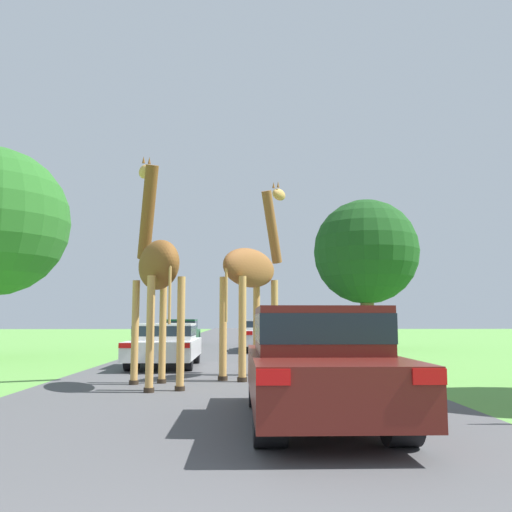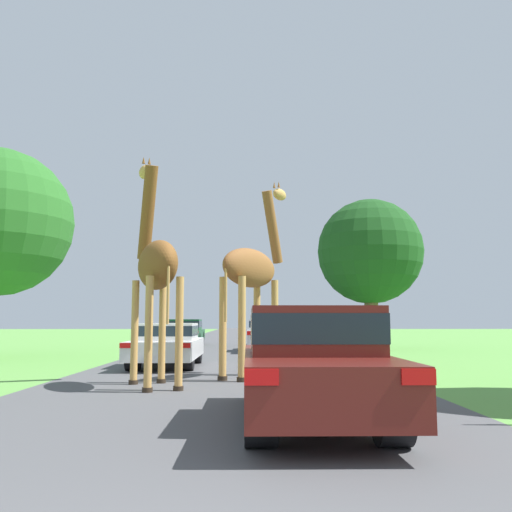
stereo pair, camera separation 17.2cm
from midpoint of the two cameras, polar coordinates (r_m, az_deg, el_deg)
road at (r=31.46m, az=-1.68°, el=-9.15°), size 7.53×120.00×0.00m
giraffe_near_road at (r=12.69m, az=0.03°, el=-1.83°), size 1.83×2.59×4.87m
giraffe_companion at (r=11.17m, az=-10.07°, el=-0.96°), size 1.46×2.68×5.02m
car_lead_maroon at (r=7.19m, az=6.53°, el=-10.89°), size 1.72×4.41×1.48m
car_queue_right at (r=15.75m, az=-9.02°, el=-9.05°), size 1.75×4.08×1.22m
car_queue_left at (r=23.29m, az=1.52°, el=-8.20°), size 1.82×4.27×1.34m
car_far_ahead at (r=28.69m, az=2.57°, el=-7.88°), size 1.73×4.26×1.40m
car_verge_right at (r=17.28m, az=7.52°, el=-8.69°), size 1.88×4.11×1.32m
car_rear_follower at (r=29.09m, az=-7.24°, el=-7.86°), size 1.72×4.11×1.35m
tree_left_edge at (r=26.01m, az=12.09°, el=0.40°), size 4.92×4.92×6.98m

